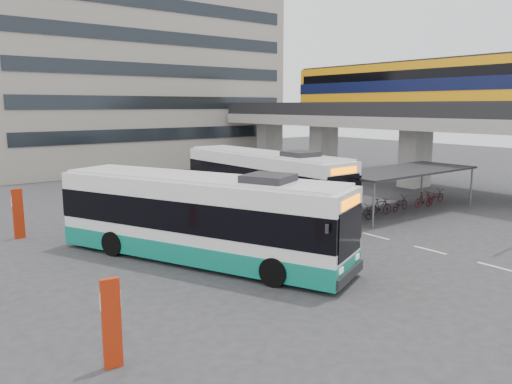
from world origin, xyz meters
TOP-DOWN VIEW (x-y plane):
  - ground at (0.00, 0.00)m, footprint 120.00×120.00m
  - viaduct at (17.00, 10.87)m, footprint 8.00×32.00m
  - bike_shelter at (8.50, 3.00)m, footprint 10.00×4.00m
  - office_block at (6.00, 36.00)m, footprint 30.00×15.00m
  - road_markings at (2.50, -3.00)m, footprint 0.15×7.60m
  - bus_main at (2.24, 8.45)m, footprint 2.91×12.92m
  - bus_teal at (-6.31, 2.05)m, footprint 7.66×12.87m
  - pedestrian at (-3.12, 5.16)m, footprint 0.62×0.66m
  - sign_totem_south at (-12.52, -4.05)m, footprint 0.49×0.23m
  - sign_totem_north at (-11.41, 10.32)m, footprint 0.53×0.18m

SIDE VIEW (x-z plane):
  - ground at x=0.00m, z-range 0.00..0.00m
  - road_markings at x=2.50m, z-range 0.00..0.01m
  - pedestrian at x=-3.12m, z-range 0.00..1.51m
  - sign_totem_south at x=-12.52m, z-range 0.04..2.32m
  - sign_totem_north at x=-11.41m, z-range 0.04..2.46m
  - bike_shelter at x=8.50m, z-range 0.25..2.79m
  - bus_teal at x=-6.31m, z-range -0.14..3.66m
  - bus_main at x=2.24m, z-range -0.14..3.67m
  - viaduct at x=17.00m, z-range 1.39..11.07m
  - office_block at x=6.00m, z-range 0.00..25.00m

